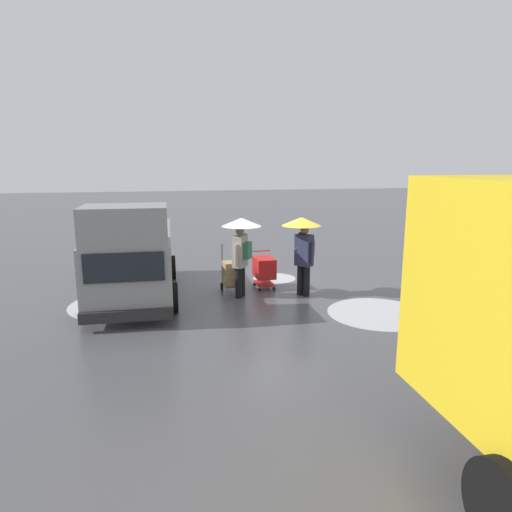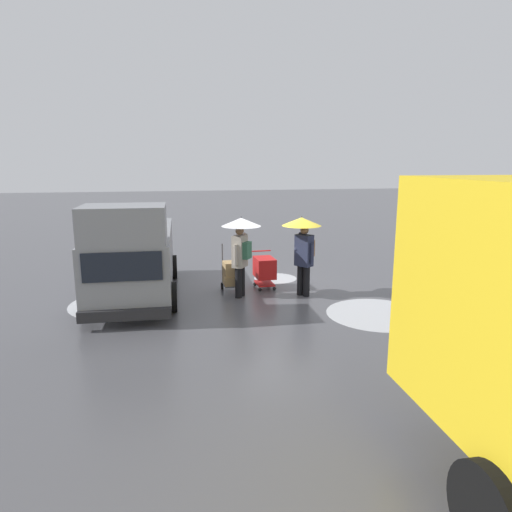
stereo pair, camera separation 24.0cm
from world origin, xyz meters
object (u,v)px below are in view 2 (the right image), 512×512
(cargo_van_parked_right, at_px, (133,254))
(hand_dolly_boxes, at_px, (232,274))
(shopping_cart_vendor, at_px, (264,269))
(pedestrian_black_side, at_px, (303,238))
(pedestrian_pink_side, at_px, (241,239))

(cargo_van_parked_right, distance_m, hand_dolly_boxes, 2.69)
(shopping_cart_vendor, bearing_deg, pedestrian_black_side, 134.28)
(pedestrian_black_side, bearing_deg, pedestrian_pink_side, -7.18)
(hand_dolly_boxes, height_order, pedestrian_pink_side, pedestrian_pink_side)
(shopping_cart_vendor, bearing_deg, cargo_van_parked_right, 3.56)
(pedestrian_pink_side, distance_m, pedestrian_black_side, 1.64)
(cargo_van_parked_right, xyz_separation_m, pedestrian_black_side, (-4.41, 0.65, 0.39))
(hand_dolly_boxes, xyz_separation_m, pedestrian_pink_side, (-0.18, 0.46, 1.07))
(cargo_van_parked_right, xyz_separation_m, shopping_cart_vendor, (-3.57, -0.22, -0.61))
(cargo_van_parked_right, bearing_deg, shopping_cart_vendor, -176.44)
(shopping_cart_vendor, distance_m, hand_dolly_boxes, 0.98)
(shopping_cart_vendor, xyz_separation_m, pedestrian_pink_side, (0.78, 0.67, 1.00))
(cargo_van_parked_right, height_order, shopping_cart_vendor, cargo_van_parked_right)
(cargo_van_parked_right, height_order, pedestrian_black_side, cargo_van_parked_right)
(cargo_van_parked_right, distance_m, shopping_cart_vendor, 3.62)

